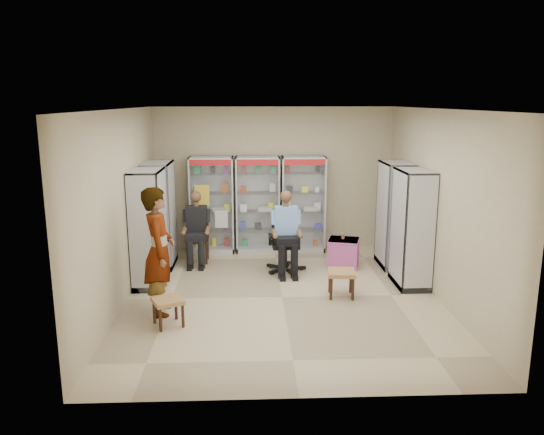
{
  "coord_description": "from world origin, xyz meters",
  "views": [
    {
      "loc": [
        -0.51,
        -8.12,
        3.14
      ],
      "look_at": [
        -0.14,
        0.7,
        1.17
      ],
      "focal_mm": 35.0,
      "sensor_mm": 36.0,
      "label": 1
    }
  ],
  "objects_px": {
    "pink_trunk": "(343,253)",
    "cabinet_right_far": "(394,215)",
    "cabinet_back_mid": "(258,205)",
    "cabinet_left_near": "(149,228)",
    "cabinet_back_right": "(303,204)",
    "woven_stool_a": "(341,284)",
    "standing_man": "(159,251)",
    "cabinet_right_near": "(412,229)",
    "office_chair": "(285,241)",
    "seated_shopkeeper": "(286,234)",
    "cabinet_left_far": "(160,215)",
    "wooden_chair": "(197,239)",
    "cabinet_back_left": "(212,205)",
    "woven_stool_b": "(168,312)"
  },
  "relations": [
    {
      "from": "cabinet_back_left",
      "to": "pink_trunk",
      "type": "height_order",
      "value": "cabinet_back_left"
    },
    {
      "from": "standing_man",
      "to": "cabinet_back_mid",
      "type": "bearing_deg",
      "value": -31.21
    },
    {
      "from": "cabinet_left_far",
      "to": "wooden_chair",
      "type": "xyz_separation_m",
      "value": [
        0.68,
        0.2,
        -0.53
      ]
    },
    {
      "from": "cabinet_back_left",
      "to": "wooden_chair",
      "type": "height_order",
      "value": "cabinet_back_left"
    },
    {
      "from": "cabinet_back_right",
      "to": "cabinet_right_near",
      "type": "relative_size",
      "value": 1.0
    },
    {
      "from": "cabinet_left_far",
      "to": "standing_man",
      "type": "height_order",
      "value": "cabinet_left_far"
    },
    {
      "from": "cabinet_left_far",
      "to": "wooden_chair",
      "type": "distance_m",
      "value": 0.89
    },
    {
      "from": "cabinet_back_right",
      "to": "cabinet_left_far",
      "type": "bearing_deg",
      "value": -161.81
    },
    {
      "from": "cabinet_back_right",
      "to": "cabinet_right_far",
      "type": "height_order",
      "value": "same"
    },
    {
      "from": "cabinet_back_mid",
      "to": "seated_shopkeeper",
      "type": "distance_m",
      "value": 1.53
    },
    {
      "from": "office_chair",
      "to": "cabinet_right_far",
      "type": "bearing_deg",
      "value": 3.4
    },
    {
      "from": "woven_stool_b",
      "to": "office_chair",
      "type": "bearing_deg",
      "value": 52.77
    },
    {
      "from": "cabinet_back_mid",
      "to": "cabinet_right_near",
      "type": "xyz_separation_m",
      "value": [
        2.58,
        -2.23,
        0.0
      ]
    },
    {
      "from": "cabinet_left_far",
      "to": "cabinet_left_near",
      "type": "height_order",
      "value": "same"
    },
    {
      "from": "cabinet_left_near",
      "to": "woven_stool_a",
      "type": "xyz_separation_m",
      "value": [
        3.19,
        -0.7,
        -0.78
      ]
    },
    {
      "from": "office_chair",
      "to": "pink_trunk",
      "type": "bearing_deg",
      "value": 7.89
    },
    {
      "from": "woven_stool_a",
      "to": "pink_trunk",
      "type": "bearing_deg",
      "value": 78.88
    },
    {
      "from": "cabinet_right_far",
      "to": "seated_shopkeeper",
      "type": "relative_size",
      "value": 1.39
    },
    {
      "from": "cabinet_back_left",
      "to": "cabinet_left_far",
      "type": "height_order",
      "value": "same"
    },
    {
      "from": "cabinet_right_near",
      "to": "cabinet_left_far",
      "type": "height_order",
      "value": "same"
    },
    {
      "from": "wooden_chair",
      "to": "woven_stool_a",
      "type": "relative_size",
      "value": 2.17
    },
    {
      "from": "cabinet_back_right",
      "to": "standing_man",
      "type": "bearing_deg",
      "value": -126.8
    },
    {
      "from": "woven_stool_a",
      "to": "cabinet_left_near",
      "type": "bearing_deg",
      "value": 167.6
    },
    {
      "from": "cabinet_left_far",
      "to": "seated_shopkeeper",
      "type": "relative_size",
      "value": 1.39
    },
    {
      "from": "cabinet_back_mid",
      "to": "cabinet_left_far",
      "type": "height_order",
      "value": "same"
    },
    {
      "from": "cabinet_left_near",
      "to": "pink_trunk",
      "type": "bearing_deg",
      "value": 104.12
    },
    {
      "from": "cabinet_back_mid",
      "to": "cabinet_left_near",
      "type": "relative_size",
      "value": 1.0
    },
    {
      "from": "pink_trunk",
      "to": "cabinet_right_far",
      "type": "bearing_deg",
      "value": 1.16
    },
    {
      "from": "cabinet_left_far",
      "to": "pink_trunk",
      "type": "relative_size",
      "value": 3.59
    },
    {
      "from": "wooden_chair",
      "to": "cabinet_back_mid",
      "type": "bearing_deg",
      "value": 31.31
    },
    {
      "from": "cabinet_back_mid",
      "to": "office_chair",
      "type": "relative_size",
      "value": 1.77
    },
    {
      "from": "cabinet_back_left",
      "to": "pink_trunk",
      "type": "relative_size",
      "value": 3.59
    },
    {
      "from": "cabinet_right_near",
      "to": "standing_man",
      "type": "height_order",
      "value": "cabinet_right_near"
    },
    {
      "from": "cabinet_right_near",
      "to": "cabinet_back_mid",
      "type": "bearing_deg",
      "value": 49.16
    },
    {
      "from": "cabinet_left_far",
      "to": "pink_trunk",
      "type": "distance_m",
      "value": 3.58
    },
    {
      "from": "cabinet_left_near",
      "to": "cabinet_back_right",
      "type": "bearing_deg",
      "value": 125.65
    },
    {
      "from": "wooden_chair",
      "to": "woven_stool_a",
      "type": "bearing_deg",
      "value": -38.56
    },
    {
      "from": "seated_shopkeeper",
      "to": "woven_stool_a",
      "type": "distance_m",
      "value": 1.63
    },
    {
      "from": "cabinet_back_mid",
      "to": "woven_stool_a",
      "type": "distance_m",
      "value": 3.13
    },
    {
      "from": "cabinet_right_near",
      "to": "office_chair",
      "type": "bearing_deg",
      "value": 67.66
    },
    {
      "from": "cabinet_back_left",
      "to": "office_chair",
      "type": "bearing_deg",
      "value": -43.62
    },
    {
      "from": "seated_shopkeeper",
      "to": "woven_stool_a",
      "type": "height_order",
      "value": "seated_shopkeeper"
    },
    {
      "from": "pink_trunk",
      "to": "standing_man",
      "type": "bearing_deg",
      "value": -145.68
    },
    {
      "from": "cabinet_back_mid",
      "to": "cabinet_right_far",
      "type": "bearing_deg",
      "value": -23.65
    },
    {
      "from": "cabinet_back_left",
      "to": "cabinet_left_far",
      "type": "distance_m",
      "value": 1.32
    },
    {
      "from": "cabinet_back_mid",
      "to": "office_chair",
      "type": "distance_m",
      "value": 1.52
    },
    {
      "from": "cabinet_right_near",
      "to": "pink_trunk",
      "type": "distance_m",
      "value": 1.62
    },
    {
      "from": "cabinet_back_mid",
      "to": "cabinet_back_right",
      "type": "bearing_deg",
      "value": 0.0
    },
    {
      "from": "cabinet_right_near",
      "to": "seated_shopkeeper",
      "type": "height_order",
      "value": "cabinet_right_near"
    },
    {
      "from": "cabinet_right_near",
      "to": "office_chair",
      "type": "height_order",
      "value": "cabinet_right_near"
    }
  ]
}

